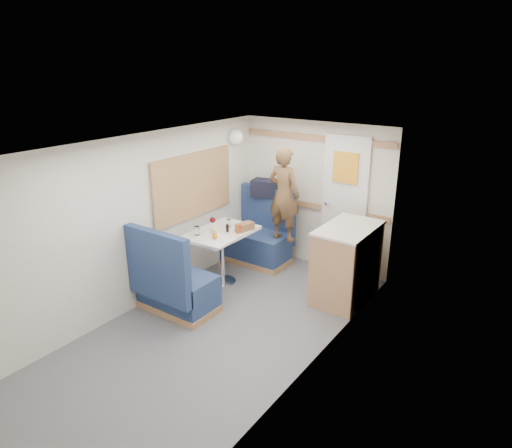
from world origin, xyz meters
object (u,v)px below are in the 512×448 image
Objects in this scene: bench_far at (260,241)px; pepper_grinder at (227,228)px; dome_light at (236,137)px; tumbler_left at (197,231)px; tray at (219,241)px; cheese_block at (216,231)px; tumbler_right at (229,223)px; dinette_table at (221,243)px; duffel_bag at (270,189)px; beer_glass at (239,229)px; bench_near at (174,288)px; galley_counter at (346,262)px; wine_glass at (213,221)px; orange_fruit at (215,236)px; person at (284,195)px; bread_loaf at (245,227)px.

bench_far is 0.96m from pepper_grinder.
dome_light is 1.79× the size of tumbler_left.
cheese_block reaches higher than tray.
dinette_table is at bearing -84.41° from tumbler_right.
duffel_bag reaches higher than beer_glass.
bench_near is 0.78m from tumbler_left.
galley_counter is 8.40× the size of cheese_block.
wine_glass is at bearing -72.39° from dome_light.
dome_light reaches higher than wine_glass.
tray is (-1.26, -0.85, 0.26)m from galley_counter.
bench_near is at bearing -110.40° from tray.
orange_fruit is at bearing -80.37° from pepper_grinder.
galley_counter is (1.86, -0.30, -1.28)m from dome_light.
dome_light is 0.87m from duffel_bag.
tumbler_right is (-0.45, -0.62, -0.31)m from person.
duffel_bag is at bearing 90.07° from bench_near.
orange_fruit is 0.64× the size of tumbler_right.
bench_far reaches higher than cheese_block.
tray is at bearing -94.58° from duffel_bag.
beer_glass is 0.15m from pepper_grinder.
beer_glass is 0.12m from bread_loaf.
person is at bearing -8.66° from bench_far.
cheese_block is (-1.46, -0.65, 0.29)m from galley_counter.
dome_light reaches higher than pepper_grinder.
duffel_bag is (-1.47, 0.57, 0.55)m from galley_counter.
bench_near is at bearing -89.02° from tumbler_right.
tray reaches higher than dinette_table.
bench_near is 1.19m from bread_loaf.
bread_loaf is at bearing 54.66° from cheese_block.
dome_light is 1.98× the size of pepper_grinder.
beer_glass reaches higher than bread_loaf.
orange_fruit is at bearing -100.41° from bread_loaf.
bench_near is 1.01m from pepper_grinder.
bench_near reaches higher than tumbler_left.
cheese_block is (0.01, -0.97, 0.46)m from bench_far.
wine_glass is at bearing 80.56° from tumbler_left.
galley_counter is at bearing 168.39° from person.
galley_counter is (1.47, -0.31, 0.17)m from bench_far.
orange_fruit reaches higher than dinette_table.
cheese_block is at bearing -89.59° from bench_far.
bench_far is 5.25× the size of dome_light.
galley_counter reaches higher than bread_loaf.
tumbler_left is (-0.37, 0.03, 0.05)m from tray.
bread_loaf reaches higher than dinette_table.
tumbler_left is (-1.62, -0.82, 0.31)m from galley_counter.
duffel_bag is at bearing 90.53° from bench_far.
dome_light is 1.06m from person.
person reaches higher than bread_loaf.
bench_far is 4.62× the size of bread_loaf.
tumbler_left is at bearing 63.11° from person.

